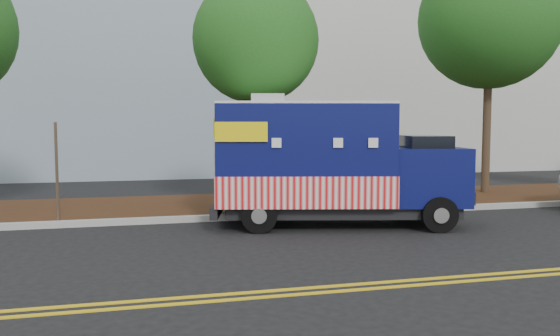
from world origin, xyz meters
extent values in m
plane|color=black|center=(0.00, 0.00, 0.00)|extent=(120.00, 120.00, 0.00)
cube|color=#9E9E99|center=(0.00, 1.40, 0.07)|extent=(120.00, 0.18, 0.15)
cube|color=black|center=(0.00, 3.50, 0.07)|extent=(120.00, 4.00, 0.15)
cube|color=gold|center=(0.00, -4.45, 0.01)|extent=(120.00, 0.10, 0.01)
cube|color=gold|center=(0.00, -4.70, 0.01)|extent=(120.00, 0.10, 0.01)
cylinder|color=#38281C|center=(-0.25, 2.63, 1.87)|extent=(0.26, 0.26, 3.74)
sphere|color=#195818|center=(-0.25, 2.63, 4.58)|extent=(3.35, 3.35, 3.35)
cylinder|color=#38281C|center=(7.65, 3.82, 2.31)|extent=(0.26, 0.26, 4.62)
sphere|color=#195818|center=(7.65, 3.82, 5.75)|extent=(4.50, 4.50, 4.50)
cube|color=#473828|center=(-5.14, 1.55, 1.20)|extent=(0.06, 0.06, 2.40)
cube|color=black|center=(1.23, 0.17, 0.39)|extent=(5.49, 2.92, 0.26)
cube|color=#0B0F4D|center=(0.41, 0.36, 1.68)|extent=(4.30, 2.98, 2.24)
cube|color=red|center=(0.41, 0.36, 0.89)|extent=(4.35, 3.05, 0.70)
cube|color=white|center=(0.41, 0.36, 2.82)|extent=(4.30, 2.98, 0.06)
cube|color=#B7B7BA|center=(-0.40, 0.55, 2.94)|extent=(0.90, 0.90, 0.21)
cube|color=#0B0F4D|center=(3.14, -0.28, 1.17)|extent=(2.09, 2.34, 1.31)
cube|color=black|center=(3.09, -0.26, 1.79)|extent=(1.32, 1.98, 0.61)
cube|color=black|center=(3.97, -0.47, 0.73)|extent=(0.50, 1.83, 0.28)
cube|color=black|center=(-1.54, 0.82, 0.42)|extent=(0.64, 2.08, 0.26)
cube|color=#B7B7BA|center=(-1.51, 0.81, 1.73)|extent=(0.42, 1.64, 1.77)
cube|color=#B7B7BA|center=(0.94, 1.38, 1.73)|extent=(1.64, 0.42, 1.03)
cube|color=yellow|center=(-1.20, -0.40, 2.19)|extent=(1.09, 0.27, 0.42)
cube|color=yellow|center=(-0.69, 1.76, 2.19)|extent=(1.09, 0.27, 0.42)
cylinder|color=black|center=(3.01, -1.22, 0.39)|extent=(0.82, 0.43, 0.78)
cylinder|color=black|center=(3.45, 0.63, 0.39)|extent=(0.82, 0.43, 0.78)
cylinder|color=black|center=(-0.80, -0.33, 0.39)|extent=(0.82, 0.43, 0.78)
cylinder|color=black|center=(-0.37, 1.52, 0.39)|extent=(0.82, 0.43, 0.78)
camera|label=1|loc=(-3.23, -11.75, 2.33)|focal=35.00mm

